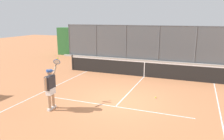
{
  "coord_description": "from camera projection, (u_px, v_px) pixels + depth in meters",
  "views": [
    {
      "loc": [
        -3.0,
        8.77,
        3.63
      ],
      "look_at": [
        0.93,
        -1.37,
        1.05
      ],
      "focal_mm": 35.76,
      "sensor_mm": 36.0,
      "label": 1
    }
  ],
  "objects": [
    {
      "name": "ground_plane",
      "position": [
        120.0,
        102.0,
        9.85
      ],
      "size": [
        60.0,
        60.0,
        0.0
      ],
      "primitive_type": "plane",
      "color": "#C67A4C"
    },
    {
      "name": "court_line_markings",
      "position": [
        113.0,
        109.0,
        9.01
      ],
      "size": [
        8.09,
        9.4,
        0.01
      ],
      "color": "white",
      "rests_on": "ground"
    },
    {
      "name": "fence_backdrop",
      "position": [
        160.0,
        45.0,
        18.79
      ],
      "size": [
        19.94,
        1.37,
        3.0
      ],
      "color": "#565B60",
      "rests_on": "ground"
    },
    {
      "name": "tennis_net",
      "position": [
        144.0,
        69.0,
        13.85
      ],
      "size": [
        10.39,
        0.09,
        1.07
      ],
      "color": "#2D2D2D",
      "rests_on": "ground"
    },
    {
      "name": "tennis_player",
      "position": [
        50.0,
        86.0,
        8.85
      ],
      "size": [
        0.51,
        1.37,
        1.93
      ],
      "rotation": [
        0.0,
        0.0,
        -1.52
      ],
      "color": "silver",
      "rests_on": "ground"
    },
    {
      "name": "tennis_ball_mid_court",
      "position": [
        156.0,
        97.0,
        10.27
      ],
      "size": [
        0.07,
        0.07,
        0.07
      ],
      "primitive_type": "sphere",
      "color": "#D6E042",
      "rests_on": "ground"
    }
  ]
}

